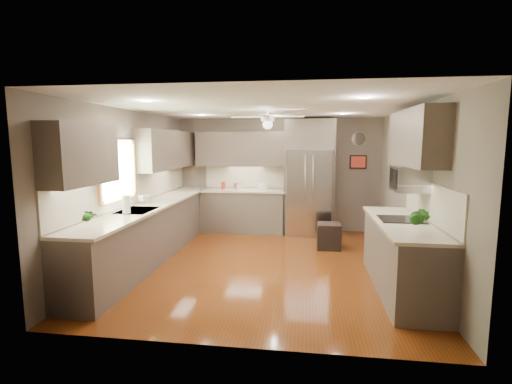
% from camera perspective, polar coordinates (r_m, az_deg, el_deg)
% --- Properties ---
extents(floor, '(5.00, 5.00, 0.00)m').
position_cam_1_polar(floor, '(6.16, 1.43, -11.02)').
color(floor, '#50230A').
rests_on(floor, ground).
extents(ceiling, '(5.00, 5.00, 0.00)m').
position_cam_1_polar(ceiling, '(5.86, 1.51, 12.83)').
color(ceiling, white).
rests_on(ceiling, ground).
extents(wall_back, '(4.50, 0.00, 4.50)m').
position_cam_1_polar(wall_back, '(8.35, 3.35, 2.68)').
color(wall_back, '#61554A').
rests_on(wall_back, ground).
extents(wall_front, '(4.50, 0.00, 4.50)m').
position_cam_1_polar(wall_front, '(3.44, -3.11, -4.46)').
color(wall_front, '#61554A').
rests_on(wall_front, ground).
extents(wall_left, '(0.00, 5.00, 5.00)m').
position_cam_1_polar(wall_left, '(6.52, -18.61, 0.89)').
color(wall_left, '#61554A').
rests_on(wall_left, ground).
extents(wall_right, '(0.00, 5.00, 5.00)m').
position_cam_1_polar(wall_right, '(6.06, 23.12, 0.20)').
color(wall_right, '#61554A').
rests_on(wall_right, ground).
extents(canister_a, '(0.10, 0.10, 0.15)m').
position_cam_1_polar(canister_a, '(8.27, -5.03, 1.01)').
color(canister_a, maroon).
rests_on(canister_a, back_run).
extents(canister_b, '(0.09, 0.09, 0.13)m').
position_cam_1_polar(canister_b, '(8.26, -3.24, 0.95)').
color(canister_b, silver).
rests_on(canister_b, back_run).
extents(canister_c, '(0.15, 0.15, 0.19)m').
position_cam_1_polar(canister_c, '(8.17, -2.57, 1.02)').
color(canister_c, '#BAA88C').
rests_on(canister_c, back_run).
extents(soap_bottle, '(0.12, 0.12, 0.21)m').
position_cam_1_polar(soap_bottle, '(6.52, -16.81, -0.85)').
color(soap_bottle, white).
rests_on(soap_bottle, left_run).
extents(potted_plant_left, '(0.19, 0.15, 0.31)m').
position_cam_1_polar(potted_plant_left, '(4.88, -24.58, -3.39)').
color(potted_plant_left, '#1E5016').
rests_on(potted_plant_left, left_run).
extents(potted_plant_right, '(0.25, 0.23, 0.37)m').
position_cam_1_polar(potted_plant_right, '(4.59, 23.91, -3.64)').
color(potted_plant_right, '#1E5016').
rests_on(potted_plant_right, right_run).
extents(bowl, '(0.29, 0.29, 0.06)m').
position_cam_1_polar(bowl, '(8.14, 1.09, 0.57)').
color(bowl, '#BAA88C').
rests_on(bowl, back_run).
extents(left_run, '(0.65, 4.70, 1.45)m').
position_cam_1_polar(left_run, '(6.66, -15.46, -5.54)').
color(left_run, '#4D4038').
rests_on(left_run, ground).
extents(back_run, '(1.85, 0.65, 1.45)m').
position_cam_1_polar(back_run, '(8.25, -1.88, -2.74)').
color(back_run, '#4D4038').
rests_on(back_run, ground).
extents(uppers, '(4.50, 4.70, 0.95)m').
position_cam_1_polar(uppers, '(6.65, -4.24, 6.77)').
color(uppers, '#4D4038').
rests_on(uppers, wall_left).
extents(window, '(0.05, 1.12, 0.92)m').
position_cam_1_polar(window, '(6.03, -20.57, 3.16)').
color(window, '#BFF2B2').
rests_on(window, wall_left).
extents(sink, '(0.50, 0.70, 0.32)m').
position_cam_1_polar(sink, '(5.98, -17.84, -2.97)').
color(sink, silver).
rests_on(sink, left_run).
extents(refrigerator, '(1.06, 0.75, 2.45)m').
position_cam_1_polar(refrigerator, '(7.99, 8.16, 1.95)').
color(refrigerator, silver).
rests_on(refrigerator, ground).
extents(right_run, '(0.70, 2.20, 1.45)m').
position_cam_1_polar(right_run, '(5.37, 21.61, -8.96)').
color(right_run, '#4D4038').
rests_on(right_run, ground).
extents(microwave, '(0.43, 0.55, 0.34)m').
position_cam_1_polar(microwave, '(5.45, 22.49, 1.90)').
color(microwave, silver).
rests_on(microwave, wall_right).
extents(ceiling_fan, '(1.18, 1.18, 0.32)m').
position_cam_1_polar(ceiling_fan, '(6.14, 1.82, 11.02)').
color(ceiling_fan, white).
rests_on(ceiling_fan, ceiling).
extents(recessed_lights, '(2.84, 3.14, 0.01)m').
position_cam_1_polar(recessed_lights, '(6.26, 1.55, 12.44)').
color(recessed_lights, white).
rests_on(recessed_lights, ceiling).
extents(wall_clock, '(0.30, 0.03, 0.30)m').
position_cam_1_polar(wall_clock, '(8.36, 15.55, 7.91)').
color(wall_clock, white).
rests_on(wall_clock, wall_back).
extents(framed_print, '(0.36, 0.03, 0.30)m').
position_cam_1_polar(framed_print, '(8.36, 15.43, 4.48)').
color(framed_print, black).
rests_on(framed_print, wall_back).
extents(stool, '(0.43, 0.43, 0.49)m').
position_cam_1_polar(stool, '(7.09, 11.15, -6.64)').
color(stool, black).
rests_on(stool, ground).
extents(paper_towel, '(0.11, 0.11, 0.28)m').
position_cam_1_polar(paper_towel, '(5.67, -19.31, -1.82)').
color(paper_towel, white).
rests_on(paper_towel, left_run).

